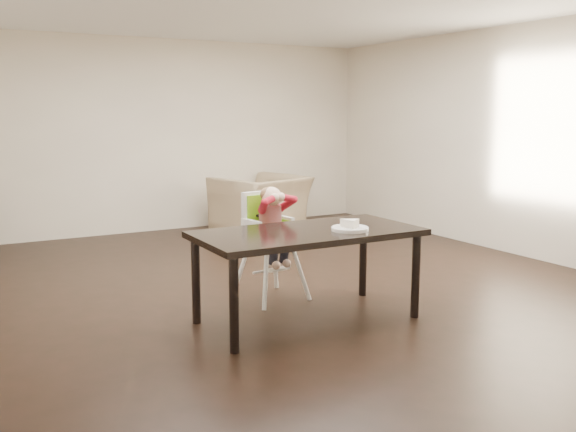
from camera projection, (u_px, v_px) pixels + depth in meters
ground at (293, 284)px, 6.35m from camera, size 7.00×7.00×0.00m
room_walls at (294, 94)px, 6.05m from camera, size 6.02×7.02×2.71m
dining_table at (308, 240)px, 5.16m from camera, size 1.80×0.90×0.75m
high_chair at (269, 220)px, 5.77m from camera, size 0.49×0.49×1.03m
plate at (350, 227)px, 5.13m from camera, size 0.35×0.35×0.09m
armchair at (261, 194)px, 9.18m from camera, size 1.38×1.12×1.04m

